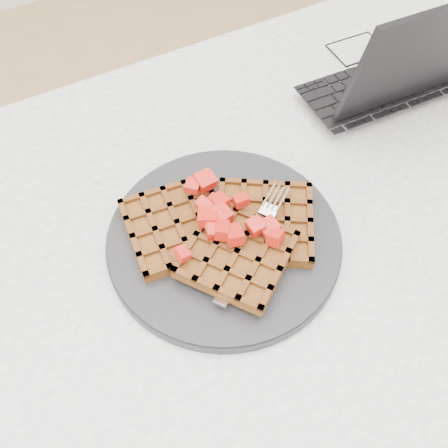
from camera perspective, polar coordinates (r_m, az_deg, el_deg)
name	(u,v)px	position (r m, az deg, el deg)	size (l,w,h in m)	color
ground	(250,404)	(1.31, 2.98, -19.89)	(4.00, 4.00, 0.00)	tan
table	(269,281)	(0.72, 5.14, -6.48)	(1.20, 0.80, 0.75)	white
plate	(224,239)	(0.61, 0.00, -1.73)	(0.29, 0.29, 0.02)	black
waffles	(226,232)	(0.59, 0.19, -0.97)	(0.24, 0.22, 0.03)	brown
strawberry_pile	(224,217)	(0.57, 0.00, 0.81)	(0.15, 0.15, 0.02)	#9F0500
fork	(256,240)	(0.59, 3.73, -1.80)	(0.02, 0.18, 0.02)	silver
laptop	(387,68)	(0.83, 18.09, 16.62)	(0.29, 0.22, 0.19)	black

